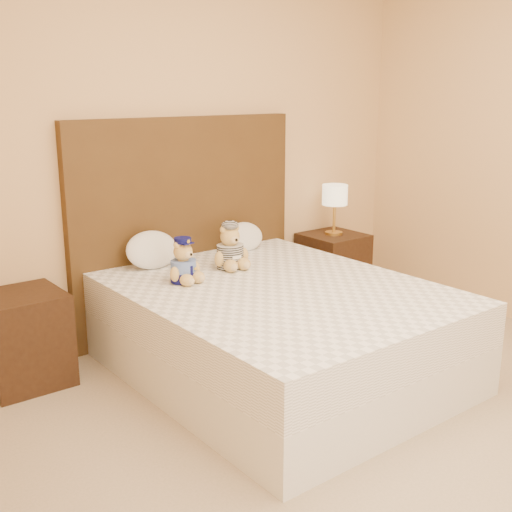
{
  "coord_description": "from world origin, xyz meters",
  "views": [
    {
      "loc": [
        -2.33,
        -1.57,
        1.69
      ],
      "look_at": [
        0.03,
        1.45,
        0.68
      ],
      "focal_mm": 45.0,
      "sensor_mm": 36.0,
      "label": 1
    }
  ],
  "objects": [
    {
      "name": "teddy_prisoner",
      "position": [
        0.01,
        1.7,
        0.7
      ],
      "size": [
        0.28,
        0.27,
        0.29
      ],
      "primitive_type": null,
      "rotation": [
        0.0,
        0.0,
        -0.08
      ],
      "color": "tan",
      "rests_on": "bed"
    },
    {
      "name": "ground",
      "position": [
        0.0,
        0.0,
        0.0
      ],
      "size": [
        4.0,
        4.5,
        0.0
      ],
      "primitive_type": "cube",
      "color": "tan",
      "rests_on": "ground"
    },
    {
      "name": "lamp",
      "position": [
        1.25,
        2.0,
        0.85
      ],
      "size": [
        0.2,
        0.2,
        0.4
      ],
      "color": "gold",
      "rests_on": "nightstand_right"
    },
    {
      "name": "pillow_right",
      "position": [
        0.38,
        2.03,
        0.66
      ],
      "size": [
        0.31,
        0.2,
        0.22
      ],
      "primitive_type": "ellipsoid",
      "color": "white",
      "rests_on": "bed"
    },
    {
      "name": "nightstand_right",
      "position": [
        1.25,
        2.0,
        0.28
      ],
      "size": [
        0.45,
        0.45,
        0.55
      ],
      "primitive_type": "cube",
      "color": "#321E10",
      "rests_on": "ground"
    },
    {
      "name": "bed",
      "position": [
        0.0,
        1.2,
        0.28
      ],
      "size": [
        1.6,
        2.0,
        0.55
      ],
      "color": "white",
      "rests_on": "ground"
    },
    {
      "name": "nightstand_left",
      "position": [
        -1.25,
        2.0,
        0.28
      ],
      "size": [
        0.45,
        0.45,
        0.55
      ],
      "primitive_type": "cube",
      "color": "#321E10",
      "rests_on": "ground"
    },
    {
      "name": "room_walls",
      "position": [
        0.0,
        0.46,
        1.81
      ],
      "size": [
        4.04,
        4.52,
        2.72
      ],
      "color": "#DBAF77",
      "rests_on": "ground"
    },
    {
      "name": "headboard",
      "position": [
        0.0,
        2.21,
        0.75
      ],
      "size": [
        1.75,
        0.08,
        1.5
      ],
      "primitive_type": "cube",
      "color": "#483015",
      "rests_on": "ground"
    },
    {
      "name": "teddy_police",
      "position": [
        -0.39,
        1.62,
        0.69
      ],
      "size": [
        0.27,
        0.26,
        0.27
      ],
      "primitive_type": null,
      "rotation": [
        0.0,
        0.0,
        0.18
      ],
      "color": "tan",
      "rests_on": "bed"
    },
    {
      "name": "pillow_left",
      "position": [
        -0.38,
        2.03,
        0.68
      ],
      "size": [
        0.37,
        0.24,
        0.26
      ],
      "primitive_type": "ellipsoid",
      "color": "white",
      "rests_on": "bed"
    }
  ]
}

